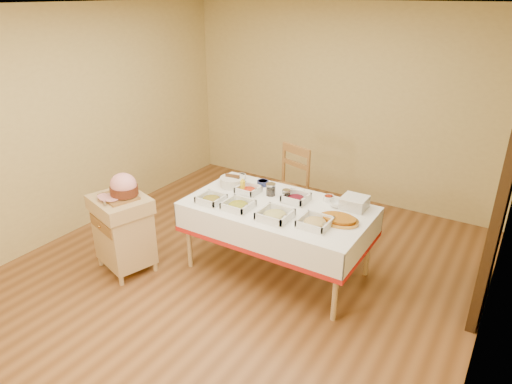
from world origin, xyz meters
TOP-DOWN VIEW (x-y plane):
  - room_shell at (0.00, 0.00)m, footprint 5.00×5.00m
  - doorway at (2.20, 0.90)m, footprint 0.09×1.10m
  - dining_table at (0.30, 0.30)m, footprint 1.82×1.02m
  - butcher_cart at (-1.07, -0.50)m, footprint 0.69×0.63m
  - dining_chair at (-0.06, 1.14)m, footprint 0.58×0.56m
  - ham_on_board at (-1.03, -0.47)m, footprint 0.39×0.37m
  - serving_dish_a at (-0.30, 0.01)m, footprint 0.25×0.24m
  - serving_dish_b at (0.00, 0.03)m, footprint 0.26×0.26m
  - serving_dish_c at (0.42, 0.03)m, footprint 0.29×0.29m
  - serving_dish_d at (0.79, 0.10)m, footprint 0.27×0.27m
  - serving_dish_e at (-0.11, 0.40)m, footprint 0.23×0.22m
  - serving_dish_f at (0.41, 0.47)m, footprint 0.25×0.24m
  - small_bowl_left at (-0.40, 0.69)m, footprint 0.11×0.11m
  - small_bowl_mid at (-0.09, 0.65)m, footprint 0.13×0.13m
  - small_bowl_right at (0.68, 0.66)m, footprint 0.11×0.11m
  - bowl_white_imported at (0.33, 0.67)m, footprint 0.14×0.14m
  - bowl_small_imported at (0.81, 0.59)m, footprint 0.17×0.17m
  - preserve_jar_left at (0.12, 0.47)m, footprint 0.10×0.10m
  - preserve_jar_right at (0.31, 0.46)m, footprint 0.09×0.09m
  - mustard_bottle at (-0.16, 0.37)m, footprint 0.05×0.05m
  - bread_basket at (-0.36, 0.46)m, footprint 0.28×0.28m
  - plate_stack at (0.96, 0.64)m, footprint 0.24×0.24m
  - brass_platter at (0.95, 0.29)m, footprint 0.38×0.27m

SIDE VIEW (x-z plane):
  - butcher_cart at x=-1.07m, z-range 0.06..0.88m
  - dining_chair at x=-0.06m, z-range 0.02..1.06m
  - dining_table at x=0.30m, z-range 0.22..0.98m
  - bowl_white_imported at x=0.33m, z-range 0.76..0.79m
  - brass_platter at x=0.95m, z-range 0.76..0.81m
  - bowl_small_imported at x=0.81m, z-range 0.76..0.81m
  - small_bowl_left at x=-0.40m, z-range 0.76..0.81m
  - small_bowl_mid at x=-0.09m, z-range 0.76..0.82m
  - small_bowl_right at x=0.68m, z-range 0.76..0.82m
  - serving_dish_e at x=-0.11m, z-range 0.74..0.85m
  - serving_dish_d at x=0.79m, z-range 0.74..0.85m
  - serving_dish_a at x=-0.30m, z-range 0.74..0.85m
  - serving_dish_b at x=0.00m, z-range 0.74..0.85m
  - serving_dish_f at x=0.41m, z-range 0.74..0.85m
  - serving_dish_c at x=0.42m, z-range 0.74..0.86m
  - preserve_jar_right at x=0.31m, z-range 0.75..0.86m
  - bread_basket at x=-0.36m, z-range 0.75..0.87m
  - preserve_jar_left at x=0.12m, z-range 0.75..0.88m
  - plate_stack at x=0.96m, z-range 0.76..0.88m
  - mustard_bottle at x=-0.16m, z-range 0.75..0.92m
  - ham_on_board at x=-1.03m, z-range 0.80..1.06m
  - doorway at x=2.20m, z-range 0.01..2.21m
  - room_shell at x=0.00m, z-range -1.20..3.80m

